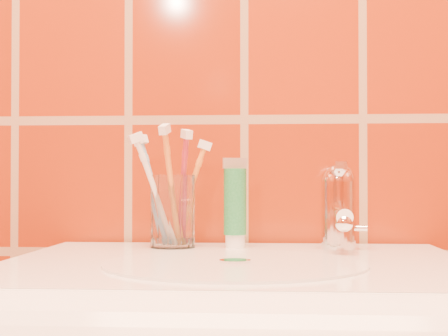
{
  "coord_description": "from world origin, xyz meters",
  "views": [
    {
      "loc": [
        0.04,
        0.13,
        0.94
      ],
      "look_at": [
        -0.02,
        1.08,
        0.96
      ],
      "focal_mm": 55.0,
      "sensor_mm": 36.0,
      "label": 1
    }
  ],
  "objects": [
    {
      "name": "toothbrush_1",
      "position": [
        -0.08,
        1.1,
        0.93
      ],
      "size": [
        0.08,
        0.09,
        0.18
      ],
      "primitive_type": null,
      "rotation": [
        0.19,
        0.0,
        0.53
      ],
      "color": "#A42335",
      "rests_on": "glass_tumbler"
    },
    {
      "name": "glass_tumbler",
      "position": [
        -0.1,
        1.11,
        0.9
      ],
      "size": [
        0.08,
        0.08,
        0.1
      ],
      "primitive_type": "cylinder",
      "rotation": [
        0.0,
        0.0,
        0.27
      ],
      "color": "white",
      "rests_on": "pedestal_sink"
    },
    {
      "name": "toothbrush_4",
      "position": [
        -0.12,
        1.09,
        0.93
      ],
      "size": [
        0.13,
        0.12,
        0.18
      ],
      "primitive_type": null,
      "rotation": [
        0.37,
        0.0,
        -1.05
      ],
      "color": "white",
      "rests_on": "glass_tumbler"
    },
    {
      "name": "toothbrush_3",
      "position": [
        -0.1,
        1.08,
        0.94
      ],
      "size": [
        0.06,
        0.13,
        0.19
      ],
      "primitive_type": null,
      "rotation": [
        0.31,
        0.0,
        -0.24
      ],
      "color": "orange",
      "rests_on": "glass_tumbler"
    },
    {
      "name": "toothpaste_tube",
      "position": [
        -0.01,
        1.11,
        0.91
      ],
      "size": [
        0.04,
        0.03,
        0.13
      ],
      "rotation": [
        0.0,
        0.0,
        0.39
      ],
      "color": "white",
      "rests_on": "pedestal_sink"
    },
    {
      "name": "faucet",
      "position": [
        0.14,
        1.09,
        0.91
      ],
      "size": [
        0.05,
        0.11,
        0.12
      ],
      "color": "white",
      "rests_on": "pedestal_sink"
    },
    {
      "name": "toothbrush_0",
      "position": [
        -0.13,
        1.12,
        0.93
      ],
      "size": [
        0.12,
        0.11,
        0.18
      ],
      "primitive_type": null,
      "rotation": [
        0.33,
        0.0,
        -2.06
      ],
      "color": "#7AACDA",
      "rests_on": "glass_tumbler"
    },
    {
      "name": "toothbrush_2",
      "position": [
        -0.08,
        1.12,
        0.93
      ],
      "size": [
        0.09,
        0.08,
        0.16
      ],
      "primitive_type": null,
      "rotation": [
        0.32,
        0.0,
        1.68
      ],
      "color": "orange",
      "rests_on": "glass_tumbler"
    }
  ]
}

